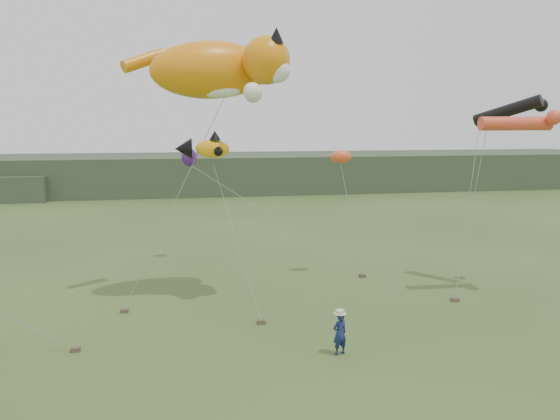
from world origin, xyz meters
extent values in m
plane|color=#385123|center=(0.00, 0.00, 0.00)|extent=(120.00, 120.00, 0.00)
cube|color=#2D3D28|center=(0.00, 45.00, 2.00)|extent=(90.00, 12.00, 4.00)
imported|color=navy|center=(0.66, 0.15, 0.72)|extent=(0.61, 0.50, 1.44)
cube|color=brown|center=(-6.83, 5.55, 0.08)|extent=(0.30, 0.24, 0.15)
cube|color=brown|center=(-1.52, 3.35, 0.08)|extent=(0.30, 0.24, 0.15)
cube|color=brown|center=(7.09, 4.53, 0.08)|extent=(0.30, 0.24, 0.15)
cube|color=brown|center=(-8.06, 1.88, 0.08)|extent=(0.30, 0.24, 0.15)
cube|color=brown|center=(4.33, 8.76, 0.08)|extent=(0.30, 0.24, 0.15)
ellipsoid|color=orange|center=(-3.04, 7.15, 9.79)|extent=(5.68, 3.48, 2.62)
sphere|color=orange|center=(-0.88, 6.07, 10.12)|extent=(1.94, 1.94, 1.94)
cone|color=black|center=(-0.56, 5.53, 11.04)|extent=(0.60, 0.74, 0.73)
cone|color=black|center=(-0.34, 6.61, 11.04)|extent=(0.60, 0.70, 0.69)
sphere|color=white|center=(-0.45, 5.74, 9.69)|extent=(0.97, 0.97, 0.97)
ellipsoid|color=white|center=(-2.83, 6.82, 8.93)|extent=(1.90, 0.95, 0.59)
sphere|color=white|center=(-1.53, 5.42, 8.82)|extent=(0.76, 0.76, 0.76)
sphere|color=white|center=(-1.32, 6.93, 8.82)|extent=(0.76, 0.76, 0.76)
cylinder|color=orange|center=(-5.85, 8.01, 10.23)|extent=(2.01, 1.47, 1.17)
ellipsoid|color=#FFAA11|center=(-3.08, 6.59, 6.54)|extent=(1.46, 0.63, 0.84)
cone|color=black|center=(-4.29, 6.89, 6.54)|extent=(0.72, 0.92, 0.91)
cone|color=black|center=(-2.98, 6.59, 7.09)|extent=(0.50, 0.50, 0.40)
cone|color=black|center=(-2.78, 6.09, 6.44)|extent=(0.53, 0.56, 0.40)
cone|color=black|center=(-2.78, 7.09, 6.44)|extent=(0.53, 0.56, 0.40)
cylinder|color=black|center=(10.30, 6.65, 8.15)|extent=(2.42, 2.63, 1.42)
sphere|color=black|center=(11.65, 6.17, 8.39)|extent=(0.60, 0.60, 0.60)
cylinder|color=#E9492C|center=(9.78, 5.15, 7.58)|extent=(3.20, 0.72, 0.60)
sphere|color=#E9492C|center=(11.22, 4.64, 7.84)|extent=(0.64, 0.64, 0.64)
ellipsoid|color=#E45326|center=(3.33, 9.55, 5.95)|extent=(1.08, 0.63, 0.63)
ellipsoid|color=#431868|center=(-4.02, 13.91, 5.74)|extent=(0.83, 0.55, 1.01)
camera|label=1|loc=(-4.23, -16.44, 7.66)|focal=35.00mm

